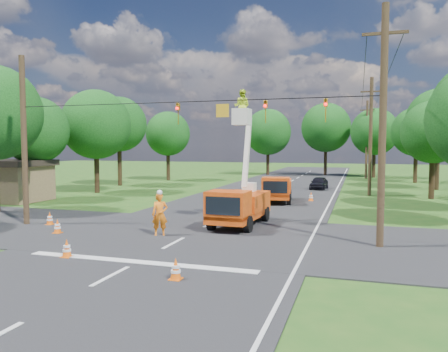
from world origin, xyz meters
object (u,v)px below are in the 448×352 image
(second_truck, at_px, (277,189))
(tree_left_d, at_px, (96,125))
(tree_right_d, at_px, (439,120))
(tree_far_b, at_px, (326,128))
(ground_worker, at_px, (160,215))
(traffic_cone_7, at_px, (311,197))
(tree_right_c, at_px, (433,132))
(pole_right_mid, at_px, (371,136))
(pole_right_near, at_px, (383,125))
(tree_far_a, at_px, (268,132))
(tree_far_c, at_px, (375,132))
(traffic_cone_0, at_px, (67,248))
(pole_right_far, at_px, (367,139))
(tree_left_f, at_px, (168,134))
(traffic_cone_1, at_px, (176,269))
(shed, at_px, (11,180))
(traffic_cone_5, at_px, (50,218))
(traffic_cone_2, at_px, (263,212))
(bucket_truck, at_px, (239,197))
(traffic_cone_4, at_px, (57,226))
(traffic_cone_3, at_px, (261,206))
(tree_right_e, at_px, (416,132))
(pole_left, at_px, (24,141))
(tree_left_e, at_px, (119,124))
(tree_left_c, at_px, (35,130))
(distant_car, at_px, (319,183))

(second_truck, xyz_separation_m, tree_left_d, (-16.75, 1.85, 5.09))
(tree_right_d, xyz_separation_m, tree_far_b, (-11.80, 18.00, 0.13))
(ground_worker, relative_size, traffic_cone_7, 2.88)
(traffic_cone_7, relative_size, tree_right_c, 0.09)
(pole_right_mid, bearing_deg, pole_right_near, -90.00)
(tree_right_d, bearing_deg, tree_far_a, 141.06)
(tree_far_b, distance_m, tree_far_c, 7.20)
(traffic_cone_0, height_order, pole_right_far, pole_right_far)
(tree_left_f, xyz_separation_m, tree_far_a, (9.80, 13.00, 0.50))
(second_truck, distance_m, tree_far_b, 32.39)
(traffic_cone_1, height_order, traffic_cone_7, same)
(shed, xyz_separation_m, tree_left_d, (3.00, 7.00, 4.50))
(traffic_cone_5, bearing_deg, traffic_cone_2, 27.96)
(bucket_truck, bearing_deg, traffic_cone_4, -147.72)
(shed, xyz_separation_m, tree_left_f, (3.20, 22.00, 4.07))
(traffic_cone_0, relative_size, tree_left_d, 0.08)
(traffic_cone_3, relative_size, tree_right_e, 0.08)
(tree_left_f, bearing_deg, second_truck, -45.52)
(tree_far_a, bearing_deg, tree_left_f, -127.01)
(pole_left, xyz_separation_m, tree_left_e, (-7.30, 22.00, 1.99))
(traffic_cone_5, relative_size, tree_far_b, 0.07)
(traffic_cone_1, bearing_deg, traffic_cone_7, 84.56)
(pole_right_far, xyz_separation_m, pole_left, (-18.00, -40.00, -0.61))
(traffic_cone_2, xyz_separation_m, pole_right_far, (6.22, 34.27, 4.75))
(pole_right_far, relative_size, tree_left_c, 1.24)
(traffic_cone_3, height_order, tree_far_a, tree_far_a)
(pole_right_far, xyz_separation_m, tree_left_f, (-23.30, -10.00, 0.58))
(pole_right_near, distance_m, tree_far_c, 42.02)
(traffic_cone_2, relative_size, tree_right_d, 0.07)
(traffic_cone_5, relative_size, tree_right_c, 0.09)
(second_truck, relative_size, pole_left, 0.61)
(distant_car, bearing_deg, traffic_cone_3, -94.00)
(traffic_cone_1, relative_size, traffic_cone_5, 1.00)
(bucket_truck, xyz_separation_m, distant_car, (2.32, 21.18, -0.95))
(tree_left_d, height_order, tree_far_a, tree_far_a)
(pole_right_far, relative_size, tree_right_d, 1.03)
(traffic_cone_0, distance_m, traffic_cone_7, 21.08)
(distant_car, bearing_deg, traffic_cone_5, -112.24)
(traffic_cone_2, relative_size, tree_left_d, 0.08)
(tree_right_c, height_order, tree_far_b, tree_far_b)
(traffic_cone_7, height_order, pole_left, pole_left)
(tree_right_c, relative_size, tree_far_a, 0.82)
(tree_left_f, distance_m, tree_far_a, 16.29)
(traffic_cone_2, height_order, tree_right_e, tree_right_e)
(traffic_cone_3, height_order, tree_left_e, tree_left_e)
(traffic_cone_2, height_order, tree_far_a, tree_far_a)
(traffic_cone_3, distance_m, pole_left, 14.53)
(tree_far_a, bearing_deg, traffic_cone_3, -79.23)
(tree_right_d, bearing_deg, tree_right_e, 97.13)
(distant_car, relative_size, traffic_cone_5, 5.10)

